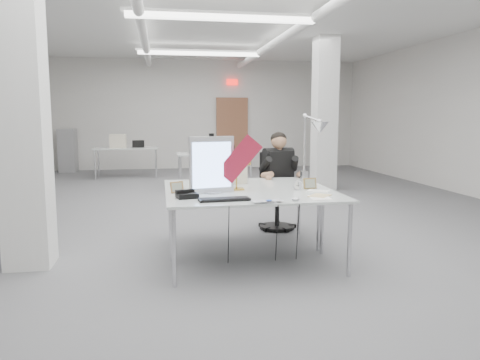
% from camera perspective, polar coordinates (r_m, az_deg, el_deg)
% --- Properties ---
extents(room_shell, '(10.04, 14.04, 3.24)m').
position_cam_1_polar(room_shell, '(7.24, -1.93, 8.93)').
color(room_shell, '#57575A').
rests_on(room_shell, ground).
extents(desk_main, '(1.80, 0.90, 0.02)m').
position_cam_1_polar(desk_main, '(4.70, 2.02, -2.10)').
color(desk_main, silver).
rests_on(desk_main, room_shell).
extents(desk_second, '(1.80, 0.90, 0.02)m').
position_cam_1_polar(desk_second, '(5.58, 0.15, -0.54)').
color(desk_second, silver).
rests_on(desk_second, room_shell).
extents(bg_desk_a, '(1.60, 0.80, 0.02)m').
position_cam_1_polar(bg_desk_a, '(10.13, -3.18, 3.20)').
color(bg_desk_a, silver).
rests_on(bg_desk_a, room_shell).
extents(bg_desk_b, '(1.60, 0.80, 0.02)m').
position_cam_1_polar(bg_desk_b, '(12.29, -13.69, 3.80)').
color(bg_desk_b, silver).
rests_on(bg_desk_b, room_shell).
extents(filing_cabinet, '(0.45, 0.55, 1.20)m').
position_cam_1_polar(filing_cabinet, '(13.96, -20.25, 3.40)').
color(filing_cabinet, gray).
rests_on(filing_cabinet, room_shell).
extents(office_chair, '(0.58, 0.58, 0.97)m').
position_cam_1_polar(office_chair, '(6.43, 4.57, -1.77)').
color(office_chair, black).
rests_on(office_chair, room_shell).
extents(seated_person, '(0.55, 0.62, 0.79)m').
position_cam_1_polar(seated_person, '(6.33, 4.72, 1.87)').
color(seated_person, black).
rests_on(seated_person, office_chair).
extents(monitor, '(0.48, 0.14, 0.59)m').
position_cam_1_polar(monitor, '(4.86, -3.47, 1.86)').
color(monitor, silver).
rests_on(monitor, desk_main).
extents(pennant, '(0.47, 0.12, 0.52)m').
position_cam_1_polar(pennant, '(4.85, -0.05, 2.58)').
color(pennant, maroon).
rests_on(pennant, monitor).
extents(keyboard, '(0.50, 0.20, 0.02)m').
position_cam_1_polar(keyboard, '(4.44, -1.92, -2.38)').
color(keyboard, black).
rests_on(keyboard, desk_main).
extents(laptop, '(0.32, 0.23, 0.02)m').
position_cam_1_polar(laptop, '(4.30, 3.55, -2.72)').
color(laptop, silver).
rests_on(laptop, desk_main).
extents(mouse, '(0.08, 0.05, 0.03)m').
position_cam_1_polar(mouse, '(4.45, 6.81, -2.35)').
color(mouse, '#B1B1B6').
rests_on(mouse, desk_main).
extents(bankers_lamp, '(0.32, 0.15, 0.36)m').
position_cam_1_polar(bankers_lamp, '(5.06, -0.44, 0.79)').
color(bankers_lamp, gold).
rests_on(bankers_lamp, desk_main).
extents(desk_phone, '(0.23, 0.21, 0.05)m').
position_cam_1_polar(desk_phone, '(4.60, -6.48, -1.89)').
color(desk_phone, black).
rests_on(desk_phone, desk_main).
extents(picture_frame_left, '(0.15, 0.10, 0.12)m').
position_cam_1_polar(picture_frame_left, '(4.93, -7.69, -0.86)').
color(picture_frame_left, '#A27745').
rests_on(picture_frame_left, desk_main).
extents(picture_frame_right, '(0.16, 0.06, 0.12)m').
position_cam_1_polar(picture_frame_right, '(5.21, 8.52, -0.41)').
color(picture_frame_right, olive).
rests_on(picture_frame_right, desk_main).
extents(desk_clock, '(0.11, 0.07, 0.10)m').
position_cam_1_polar(desk_clock, '(5.11, 7.04, -0.65)').
color(desk_clock, silver).
rests_on(desk_clock, desk_main).
extents(paper_stack_a, '(0.21, 0.29, 0.01)m').
position_cam_1_polar(paper_stack_a, '(4.66, 9.68, -2.11)').
color(paper_stack_a, white).
rests_on(paper_stack_a, desk_main).
extents(paper_stack_b, '(0.29, 0.29, 0.01)m').
position_cam_1_polar(paper_stack_b, '(4.76, 9.69, -1.90)').
color(paper_stack_b, tan).
rests_on(paper_stack_b, desk_main).
extents(paper_stack_c, '(0.27, 0.25, 0.01)m').
position_cam_1_polar(paper_stack_c, '(5.06, 9.50, -1.33)').
color(paper_stack_c, white).
rests_on(paper_stack_c, desk_main).
extents(beige_monitor, '(0.47, 0.46, 0.35)m').
position_cam_1_polar(beige_monitor, '(5.57, -1.63, 1.38)').
color(beige_monitor, beige).
rests_on(beige_monitor, desk_second).
extents(architect_lamp, '(0.40, 0.72, 0.88)m').
position_cam_1_polar(architect_lamp, '(5.57, 8.63, 4.02)').
color(architect_lamp, '#B8B7BC').
rests_on(architect_lamp, desk_second).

